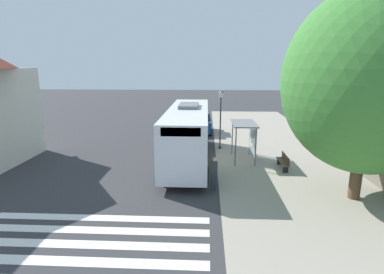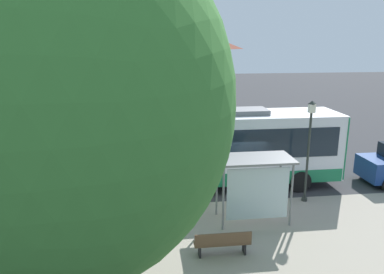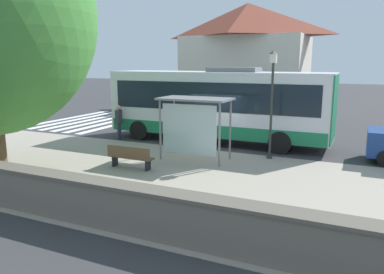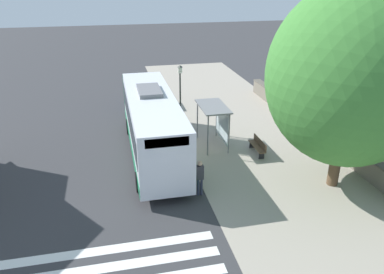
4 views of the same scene
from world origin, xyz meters
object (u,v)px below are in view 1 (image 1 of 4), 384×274
object	(u,v)px
bus_shelter	(246,130)
street_lamp_near	(221,115)
bench	(284,161)
parked_car_behind_bus	(201,123)
bus	(188,133)
shade_tree	(369,81)
pedestrian	(214,171)

from	to	relation	value
bus_shelter	street_lamp_near	bearing A→B (deg)	-60.39
bench	parked_car_behind_bus	xyz separation A→B (m)	(5.25, -10.04, 0.45)
bus	bench	size ratio (longest dim) A/B	5.93
bus_shelter	shade_tree	xyz separation A→B (m)	(-4.47, 5.75, 3.43)
bus_shelter	street_lamp_near	size ratio (longest dim) A/B	0.65
bus	bench	world-z (taller)	bus
bus	shade_tree	bearing A→B (deg)	147.17
street_lamp_near	parked_car_behind_bus	distance (m)	6.08
street_lamp_near	shade_tree	xyz separation A→B (m)	(-6.04, 8.51, 2.90)
bus	shade_tree	size ratio (longest dim) A/B	1.14
street_lamp_near	bus	bearing A→B (deg)	54.97
shade_tree	street_lamp_near	bearing A→B (deg)	-54.63
bus_shelter	pedestrian	world-z (taller)	bus_shelter
pedestrian	shade_tree	xyz separation A→B (m)	(-6.67, 0.52, 4.45)
pedestrian	parked_car_behind_bus	xyz separation A→B (m)	(0.90, -13.63, -0.13)
bus_shelter	shade_tree	size ratio (longest dim) A/B	0.30
bus_shelter	pedestrian	size ratio (longest dim) A/B	1.60
pedestrian	bus_shelter	bearing A→B (deg)	-112.79
bus	bus_shelter	distance (m)	3.82
shade_tree	parked_car_behind_bus	xyz separation A→B (m)	(7.57, -14.15, -4.58)
bench	street_lamp_near	size ratio (longest dim) A/B	0.42
bus	street_lamp_near	distance (m)	3.94
street_lamp_near	bench	bearing A→B (deg)	130.16
bus_shelter	pedestrian	distance (m)	5.77
bus	parked_car_behind_bus	bearing A→B (deg)	-94.49
parked_car_behind_bus	bus_shelter	bearing A→B (deg)	110.26
shade_tree	parked_car_behind_bus	distance (m)	16.69
bench	shade_tree	bearing A→B (deg)	119.51
bus	street_lamp_near	xyz separation A→B (m)	(-2.22, -3.17, 0.69)
bench	street_lamp_near	distance (m)	6.14
bench	street_lamp_near	world-z (taller)	street_lamp_near
pedestrian	bus	bearing A→B (deg)	-71.70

